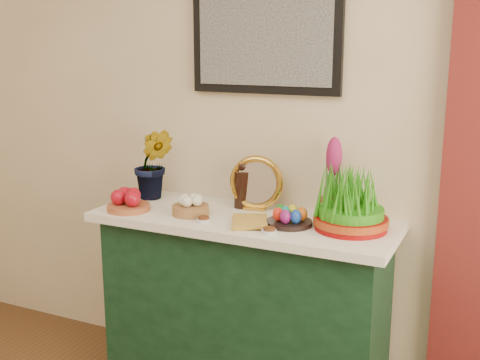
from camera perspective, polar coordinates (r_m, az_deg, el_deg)
name	(u,v)px	position (r m, az deg, el deg)	size (l,w,h in m)	color
sideboard	(244,310)	(2.93, 0.42, -12.18)	(1.30, 0.45, 0.85)	#153B22
tablecloth	(245,220)	(2.77, 0.44, -3.82)	(1.40, 0.55, 0.04)	white
hyacinth_green	(153,152)	(3.04, -8.23, 2.62)	(0.24, 0.20, 0.48)	#377D24
apple_bowl	(128,202)	(2.89, -10.54, -2.03)	(0.27, 0.27, 0.10)	#A55532
garlic_basket	(191,206)	(2.78, -4.71, -2.52)	(0.22, 0.22, 0.09)	#A17141
vinegar_cruet	(242,187)	(2.88, 0.20, -0.68)	(0.08, 0.08, 0.23)	black
mirror	(256,184)	(2.84, 1.55, -0.34)	(0.27, 0.10, 0.26)	gold
book	(232,221)	(2.64, -0.77, -3.89)	(0.14, 0.21, 0.03)	gold
spice_dish_left	(204,220)	(2.67, -3.47, -3.76)	(0.06, 0.06, 0.03)	silver
spice_dish_right	(269,231)	(2.51, 2.79, -4.84)	(0.06, 0.06, 0.03)	silver
egg_plate	(289,218)	(2.62, 4.65, -3.60)	(0.21, 0.21, 0.08)	black
hyacinth_pink	(333,182)	(2.73, 8.83, -0.18)	(0.11, 0.11, 0.37)	brown
wheatgrass_sabzeh	(351,204)	(2.58, 10.53, -2.21)	(0.32, 0.32, 0.26)	#890707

